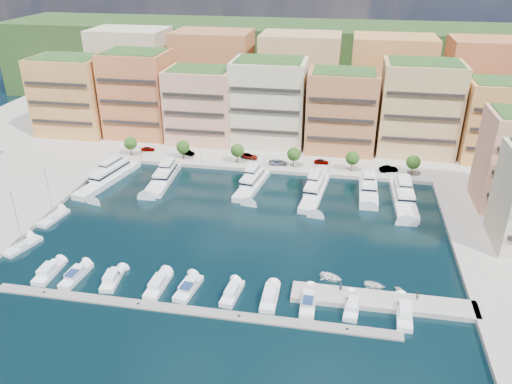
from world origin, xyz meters
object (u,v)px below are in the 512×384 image
tender_0 (331,277)px  person_1 (417,295)px  tree_0 (130,143)px  lamppost_3 (330,163)px  cruiser_3 (158,285)px  cruiser_8 (352,307)px  sailboat_1 (53,218)px  car_2 (249,156)px  cruiser_1 (76,276)px  tree_2 (237,150)px  yacht_0 (110,176)px  yacht_3 (252,183)px  tree_3 (294,154)px  lamppost_4 (398,168)px  car_5 (389,169)px  yacht_5 (368,189)px  cruiser_7 (308,302)px  yacht_4 (315,190)px  cruiser_4 (188,288)px  tree_5 (413,162)px  cruiser_0 (48,272)px  cruiser_6 (270,298)px  car_0 (148,149)px  tender_2 (375,285)px  car_1 (187,152)px  car_4 (321,161)px  lamppost_0 (141,150)px  yacht_1 (164,177)px  lamppost_2 (264,158)px  tender_3 (398,288)px  cruiser_2 (112,280)px  lamppost_1 (201,154)px  sailboat_0 (23,246)px  tree_1 (183,147)px  person_0 (340,286)px  tree_4 (352,158)px  cruiser_5 (232,293)px

tender_0 → person_1: 15.72m
tree_0 → lamppost_3: size_ratio=1.35×
cruiser_3 → cruiser_8: (35.11, 0.01, 0.00)m
sailboat_1 → car_2: sailboat_1 is taller
cruiser_1 → tree_2: bearing=72.2°
yacht_0 → yacht_3: bearing=4.2°
tree_3 → lamppost_4: tree_3 is taller
car_5 → person_1: (1.73, -55.75, -0.05)m
yacht_5 → sailboat_1: size_ratio=1.15×
tree_3 → cruiser_7: tree_3 is taller
yacht_4 → cruiser_4: 47.97m
lamppost_3 → lamppost_4: same height
tree_5 → yacht_4: (-24.92, -14.36, -3.65)m
yacht_3 → cruiser_4: (-3.35, -45.20, -0.64)m
cruiser_0 → cruiser_6: bearing=-0.0°
lamppost_3 → car_0: size_ratio=1.07×
tender_2 → car_0: car_0 is taller
car_1 → cruiser_3: bearing=-146.5°
sailboat_1 → car_4: 71.93m
lamppost_0 → cruiser_3: (25.66, -55.79, -3.28)m
yacht_1 → cruiser_7: (42.39, -44.59, -0.52)m
tree_2 → lamppost_2: tree_2 is taller
cruiser_4 → tender_3: (37.58, 7.10, -0.15)m
tree_2 → cruiser_2: size_ratio=0.77×
cruiser_6 → sailboat_1: sailboat_1 is taller
tree_5 → lamppost_1: 58.05m
yacht_0 → lamppost_1: bearing=31.8°
car_5 → cruiser_8: bearing=151.5°
yacht_4 → sailboat_0: (-57.97, -35.94, -0.78)m
tender_3 → cruiser_0: bearing=112.4°
cruiser_6 → car_4: 61.83m
tree_2 → yacht_1: tree_2 is taller
yacht_0 → cruiser_6: 65.55m
tree_3 → lamppost_1: 26.12m
yacht_0 → yacht_5: bearing=3.6°
tree_1 → person_0: 71.63m
lamppost_2 → car_1: bearing=166.6°
tree_4 → cruiser_5: (-20.44, -58.08, -4.20)m
cruiser_2 → tree_4: bearing=53.2°
car_4 → lamppost_3: bearing=-160.5°
sailboat_1 → car_0: (6.54, 42.30, 1.35)m
cruiser_2 → tender_2: cruiser_2 is taller
cruiser_0 → tree_2: bearing=67.3°
tree_5 → cruiser_6: size_ratio=0.73×
tree_3 → sailboat_0: (-50.90, -50.30, -4.43)m
tender_0 → lamppost_4: bearing=3.6°
cruiser_5 → car_4: bearing=79.0°
yacht_4 → car_0: bearing=160.2°
tree_1 → yacht_3: 26.38m
yacht_1 → car_5: bearing=14.1°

